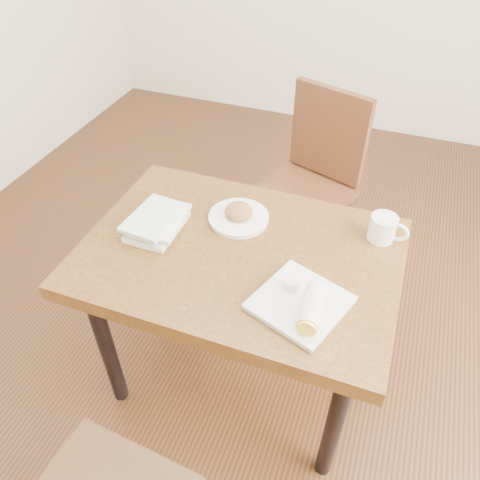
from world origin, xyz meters
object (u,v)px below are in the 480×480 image
(coffee_mug, at_px, (384,228))
(plate_burrito, at_px, (303,304))
(book_stack, at_px, (158,222))
(plate_scone, at_px, (239,215))
(table, at_px, (240,270))
(chair_far, at_px, (313,174))

(coffee_mug, height_order, plate_burrito, coffee_mug)
(book_stack, bearing_deg, plate_scone, 29.78)
(plate_scone, relative_size, coffee_mug, 1.61)
(table, height_order, chair_far, chair_far)
(chair_far, relative_size, plate_scone, 4.26)
(plate_burrito, bearing_deg, book_stack, 162.41)
(chair_far, xyz_separation_m, coffee_mug, (0.38, -0.62, 0.25))
(table, distance_m, plate_scone, 0.20)
(plate_scone, relative_size, plate_burrito, 0.69)
(table, distance_m, book_stack, 0.34)
(book_stack, bearing_deg, chair_far, 65.13)
(plate_scone, height_order, coffee_mug, coffee_mug)
(plate_scone, distance_m, coffee_mug, 0.52)
(table, bearing_deg, plate_scone, 112.14)
(table, relative_size, plate_burrito, 3.34)
(plate_burrito, bearing_deg, plate_scone, 134.93)
(plate_scone, distance_m, plate_burrito, 0.47)
(table, distance_m, chair_far, 0.86)
(table, bearing_deg, book_stack, 178.47)
(table, relative_size, coffee_mug, 7.80)
(coffee_mug, bearing_deg, plate_scone, -171.05)
(table, bearing_deg, coffee_mug, 27.75)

